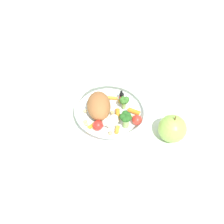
# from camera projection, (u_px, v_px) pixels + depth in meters

# --- Properties ---
(ground_plane) EXTENTS (2.40, 2.40, 0.00)m
(ground_plane) POSITION_uv_depth(u_px,v_px,m) (115.00, 116.00, 0.78)
(ground_plane) COLOR silver
(food_container) EXTENTS (0.21, 0.21, 0.07)m
(food_container) POSITION_uv_depth(u_px,v_px,m) (109.00, 111.00, 0.75)
(food_container) COLOR white
(food_container) RESTS_ON ground_plane
(loose_apple) EXTENTS (0.08, 0.08, 0.09)m
(loose_apple) POSITION_uv_depth(u_px,v_px,m) (172.00, 129.00, 0.71)
(loose_apple) COLOR #8CB74C
(loose_apple) RESTS_ON ground_plane
(folded_napkin) EXTENTS (0.13, 0.14, 0.01)m
(folded_napkin) POSITION_uv_depth(u_px,v_px,m) (80.00, 75.00, 0.89)
(folded_napkin) COLOR white
(folded_napkin) RESTS_ON ground_plane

